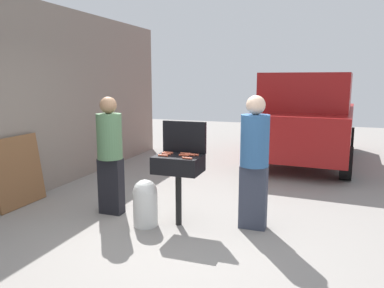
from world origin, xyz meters
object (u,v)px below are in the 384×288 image
Objects in this scene: hot_dog_4 at (185,154)px; hot_dog_7 at (168,153)px; hot_dog_1 at (166,154)px; propane_tank at (145,202)px; hot_dog_6 at (190,155)px; person_right at (254,158)px; hot_dog_5 at (184,155)px; leaning_board at (19,171)px; person_left at (110,151)px; parked_minivan at (308,117)px; bbq_grill at (178,167)px; hot_dog_0 at (194,155)px; hot_dog_2 at (187,158)px; hot_dog_3 at (163,155)px.

hot_dog_7 is at bearing -176.49° from hot_dog_4.
propane_tank is at bearing -142.87° from hot_dog_1.
person_right reaches higher than hot_dog_6.
propane_tank is (-0.55, -0.21, -0.62)m from hot_dog_6.
leaning_board reaches higher than hot_dog_5.
person_right is (1.11, 0.22, -0.02)m from hot_dog_1.
person_left is 5.22m from parked_minivan.
hot_dog_1 is (-0.17, 0.01, 0.16)m from bbq_grill.
hot_dog_6 is at bearing -1.84° from person_left.
hot_dog_0 is at bearing 37.26° from hot_dog_5.
parked_minivan is (0.43, 4.47, 0.10)m from person_right.
propane_tank is 1.52m from person_right.
hot_dog_7 reaches higher than propane_tank.
leaning_board is (-2.72, 0.07, -0.41)m from hot_dog_2.
propane_tank is at bearing -165.61° from hot_dog_3.
hot_dog_2 is at bearing 20.65° from person_right.
hot_dog_0 and hot_dog_6 have the same top height.
person_left reaches higher than hot_dog_0.
hot_dog_6 is at bearing 2.85° from leaning_board.
hot_dog_5 is at bearing -140.68° from hot_dog_6.
person_right is (0.76, 0.39, -0.02)m from hot_dog_2.
hot_dog_1 reaches higher than bbq_grill.
hot_dog_5 is at bearing 123.61° from hot_dog_2.
bbq_grill is 7.15× the size of hot_dog_1.
hot_dog_1 is 1.00× the size of hot_dog_5.
parked_minivan is at bearing 74.79° from hot_dog_5.
hot_dog_3 is 0.31m from hot_dog_4.
hot_dog_2 is 1.00× the size of hot_dog_6.
hot_dog_4 is at bearing 114.84° from hot_dog_2.
person_right reaches higher than hot_dog_5.
hot_dog_0 is 0.77m from person_right.
parked_minivan is (1.18, 4.86, 0.08)m from hot_dog_2.
hot_dog_3 is 0.12× the size of leaning_board.
leaning_board reaches higher than hot_dog_7.
hot_dog_1 is 0.69m from propane_tank.
hot_dog_4 is at bearing 100.41° from hot_dog_5.
propane_tank is at bearing -131.88° from hot_dog_7.
hot_dog_0 is 0.13m from hot_dog_4.
propane_tank is at bearing -157.90° from hot_dog_0.
hot_dog_4 is 1.00× the size of hot_dog_5.
hot_dog_2 and hot_dog_4 have the same top height.
hot_dog_1 is 1.00× the size of hot_dog_2.
hot_dog_3 is at bearing 171.21° from hot_dog_2.
hot_dog_0 and hot_dog_1 have the same top height.
hot_dog_2 is 0.35m from hot_dog_3.
hot_dog_1 is at bearing 154.42° from hot_dog_2.
hot_dog_2 is 0.29m from hot_dog_4.
bbq_grill is 0.25m from hot_dog_3.
hot_dog_0 is 1.00× the size of hot_dog_3.
leaning_board is (-2.54, -0.09, -0.26)m from bbq_grill.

